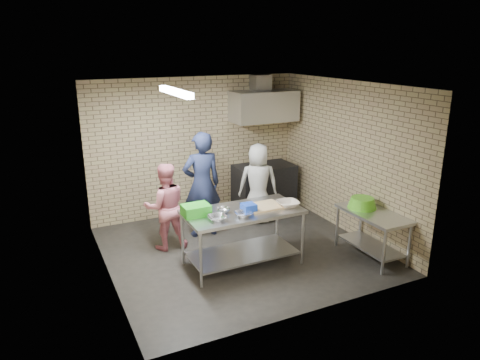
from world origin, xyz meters
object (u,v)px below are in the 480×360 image
object	(u,v)px
green_basin	(362,203)
woman_pink	(165,207)
bottle_green	(279,108)
prep_table	(243,237)
man_navy	(202,185)
blue_tub	(249,208)
stove	(264,186)
green_crate	(196,210)
side_counter	(371,234)
woman_white	(258,183)

from	to	relation	value
green_basin	woman_pink	size ratio (longest dim) A/B	0.32
bottle_green	woman_pink	distance (m)	3.38
prep_table	green_basin	size ratio (longest dim) A/B	3.85
bottle_green	man_navy	bearing A→B (deg)	-154.23
green_basin	woman_pink	bearing A→B (deg)	152.50
blue_tub	green_basin	world-z (taller)	blue_tub
bottle_green	green_basin	bearing A→B (deg)	-90.42
blue_tub	woman_pink	world-z (taller)	woman_pink
prep_table	stove	size ratio (longest dim) A/B	1.47
prep_table	green_crate	bearing A→B (deg)	170.27
prep_table	side_counter	world-z (taller)	prep_table
prep_table	blue_tub	size ratio (longest dim) A/B	9.00
woman_white	side_counter	bearing A→B (deg)	135.74
green_crate	blue_tub	xyz separation A→B (m)	(0.75, -0.22, -0.01)
green_basin	prep_table	bearing A→B (deg)	168.15
bottle_green	woman_pink	world-z (taller)	bottle_green
stove	green_basin	world-z (taller)	green_basin
green_crate	man_navy	size ratio (longest dim) A/B	0.21
woman_white	stove	bearing A→B (deg)	-104.83
stove	woman_white	distance (m)	0.86
side_counter	green_basin	world-z (taller)	green_basin
green_crate	bottle_green	world-z (taller)	bottle_green
side_counter	blue_tub	size ratio (longest dim) A/B	6.10
stove	woman_pink	distance (m)	2.63
side_counter	prep_table	bearing A→B (deg)	161.48
blue_tub	woman_white	xyz separation A→B (m)	(0.98, 1.55, -0.19)
green_crate	woman_pink	xyz separation A→B (m)	(-0.19, 0.95, -0.23)
green_crate	man_navy	bearing A→B (deg)	65.26
side_counter	man_navy	bearing A→B (deg)	137.04
prep_table	bottle_green	xyz separation A→B (m)	(1.96, 2.33, 1.57)
green_crate	woman_pink	bearing A→B (deg)	101.37
man_navy	bottle_green	bearing A→B (deg)	-151.28
stove	bottle_green	xyz separation A→B (m)	(0.45, 0.24, 1.57)
prep_table	man_navy	world-z (taller)	man_navy
green_crate	prep_table	bearing A→B (deg)	-9.73
prep_table	woman_pink	distance (m)	1.42
stove	side_counter	bearing A→B (deg)	-80.71
blue_tub	bottle_green	distance (m)	3.27
prep_table	woman_white	size ratio (longest dim) A/B	1.16
prep_table	green_basin	xyz separation A→B (m)	(1.94, -0.41, 0.39)
blue_tub	woman_pink	bearing A→B (deg)	128.85
stove	green_crate	xyz separation A→B (m)	(-2.21, -1.97, 0.51)
blue_tub	bottle_green	size ratio (longest dim) A/B	1.31
prep_table	man_navy	bearing A→B (deg)	96.57
prep_table	side_counter	xyz separation A→B (m)	(1.96, -0.66, -0.07)
man_navy	green_basin	bearing A→B (deg)	143.58
green_basin	bottle_green	distance (m)	2.98
green_basin	bottle_green	bearing A→B (deg)	89.58
side_counter	stove	xyz separation A→B (m)	(-0.45, 2.75, 0.08)
stove	blue_tub	xyz separation A→B (m)	(-1.46, -2.19, 0.50)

